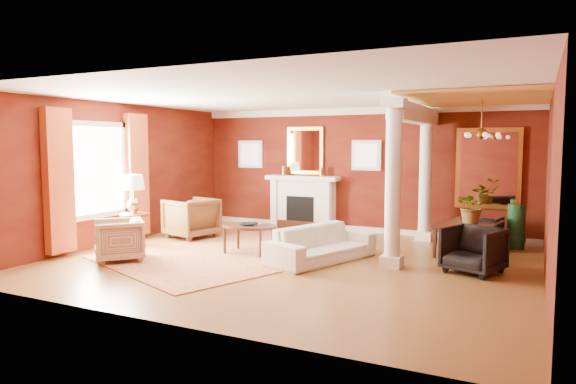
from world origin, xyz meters
The scene contains 27 objects.
ground centered at (0.00, 0.00, 0.00)m, with size 8.00×8.00×0.00m, color brown.
room_shell centered at (0.00, 0.00, 2.02)m, with size 8.04×7.04×2.92m.
fireplace centered at (-1.30, 3.32, 0.65)m, with size 1.85×0.42×1.29m.
overmantel_mirror centered at (-1.30, 3.45, 1.90)m, with size 0.95×0.07×1.15m.
flank_window_left centered at (-2.85, 3.46, 1.80)m, with size 0.70×0.07×0.70m.
flank_window_right centered at (0.25, 3.46, 1.80)m, with size 0.70×0.07×0.70m.
left_window centered at (-3.89, -0.60, 1.42)m, with size 0.21×2.55×2.60m.
column_front centered at (1.70, 0.30, 1.43)m, with size 0.36×0.36×2.80m.
column_back centered at (1.70, 3.00, 1.43)m, with size 0.36×0.36×2.80m.
header_beam centered at (1.70, 1.90, 2.62)m, with size 0.30×3.20×0.32m, color silver.
amber_ceiling centered at (2.85, 1.75, 2.87)m, with size 2.30×3.40×0.04m, color gold.
dining_mirror centered at (2.90, 3.45, 1.55)m, with size 1.30×0.07×1.70m.
chandelier centered at (2.90, 1.80, 2.25)m, with size 0.60×0.62×0.75m.
crown_trim centered at (0.00, 3.46, 2.82)m, with size 8.00×0.08×0.16m, color silver.
base_trim centered at (0.00, 3.46, 0.06)m, with size 8.00×0.08×0.12m, color silver.
rug centered at (-1.25, 0.05, 0.01)m, with size 3.32×4.42×0.02m, color maroon.
sofa centered at (0.47, 0.23, 0.41)m, with size 2.11×0.62×0.83m, color #F5E9CE.
armchair_leopard centered at (-2.96, 1.05, 0.49)m, with size 0.95×0.89×0.97m, color black.
armchair_stripe centered at (-2.76, -1.33, 0.41)m, with size 0.79×0.74×0.82m, color tan.
coffee_table centered at (-0.99, 0.19, 0.50)m, with size 1.09×1.09×0.55m.
coffee_book centered at (-0.97, 0.26, 0.67)m, with size 0.18×0.02×0.24m, color black.
side_table centered at (-3.35, -0.28, 0.97)m, with size 0.58×0.58×1.46m.
dining_table centered at (2.75, 1.99, 0.46)m, with size 1.64×0.58×0.92m, color black.
dining_chair_near centered at (2.97, 0.50, 0.41)m, with size 0.80×0.75×0.82m, color black.
dining_chair_far centered at (2.89, 2.73, 0.35)m, with size 0.68×0.64×0.70m, color black.
green_urn centered at (3.50, 2.92, 0.35)m, with size 0.37×0.37×0.89m.
potted_plant centered at (2.77, 2.04, 1.17)m, with size 0.59×0.66×0.52m, color #26591E.
Camera 1 is at (3.83, -8.03, 2.06)m, focal length 32.00 mm.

